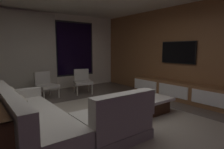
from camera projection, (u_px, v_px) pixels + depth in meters
floor at (98, 123)px, 3.74m from camera, size 9.20×9.20×0.00m
back_wall_with_window at (38, 52)px, 6.38m from camera, size 6.60×0.30×2.70m
media_wall at (188, 53)px, 5.39m from camera, size 0.12×7.80×2.70m
area_rug at (115, 120)px, 3.87m from camera, size 3.20×3.80×0.01m
sectional_couch at (53, 121)px, 3.09m from camera, size 1.98×2.50×0.82m
coffee_table at (139, 104)px, 4.41m from camera, size 1.16×1.16×0.36m
book_stack_on_coffee_table at (139, 94)px, 4.53m from camera, size 0.22×0.22×0.06m
accent_chair_near_window at (82, 80)px, 6.27m from camera, size 0.68×0.69×0.78m
accent_chair_by_curtain at (45, 83)px, 5.63m from camera, size 0.65×0.66×0.78m
media_console at (179, 91)px, 5.41m from camera, size 0.46×3.10×0.52m
mounted_tv at (178, 52)px, 5.52m from camera, size 0.05×1.11×0.64m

